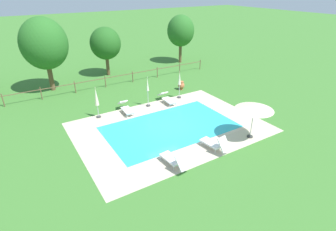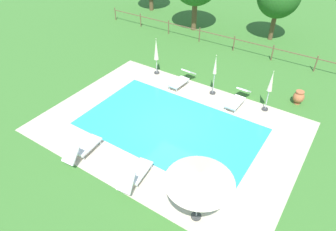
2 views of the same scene
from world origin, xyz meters
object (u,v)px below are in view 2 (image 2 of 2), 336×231
sun_lounger_north_far (182,79)px  sun_lounger_north_end (135,174)px  patio_umbrella_closed_row_mid_west (215,70)px  sun_lounger_north_near_steps (238,99)px  patio_umbrella_closed_row_west (156,51)px  patio_umbrella_open_foreground (200,178)px  patio_umbrella_closed_row_centre (271,85)px  terracotta_urn_near_fence (299,97)px  sun_lounger_north_mid (83,148)px

sun_lounger_north_far → sun_lounger_north_end: bearing=-72.3°
sun_lounger_north_end → patio_umbrella_closed_row_mid_west: bearing=92.8°
patio_umbrella_closed_row_mid_west → sun_lounger_north_near_steps: bearing=-8.8°
sun_lounger_north_end → patio_umbrella_closed_row_west: size_ratio=0.83×
patio_umbrella_open_foreground → patio_umbrella_closed_row_centre: (-0.18, 7.49, -0.55)m
patio_umbrella_open_foreground → patio_umbrella_closed_row_centre: bearing=91.4°
patio_umbrella_open_foreground → patio_umbrella_closed_row_mid_west: (-3.12, 7.38, -0.59)m
patio_umbrella_closed_row_west → patio_umbrella_closed_row_mid_west: 3.88m
terracotta_urn_near_fence → sun_lounger_north_near_steps: bearing=-144.8°
sun_lounger_north_mid → patio_umbrella_open_foreground: bearing=-0.4°
sun_lounger_north_mid → terracotta_urn_near_fence: 11.09m
sun_lounger_north_end → terracotta_urn_near_fence: sun_lounger_north_end is taller
sun_lounger_north_end → patio_umbrella_closed_row_mid_west: (-0.36, 7.27, 1.05)m
patio_umbrella_closed_row_west → patio_umbrella_closed_row_mid_west: bearing=-2.0°
sun_lounger_north_far → patio_umbrella_open_foreground: 8.95m
sun_lounger_north_far → sun_lounger_north_end: sun_lounger_north_end is taller
sun_lounger_north_near_steps → terracotta_urn_near_fence: 3.19m
sun_lounger_north_far → patio_umbrella_closed_row_centre: 4.97m
sun_lounger_north_end → patio_umbrella_open_foreground: (2.76, -0.11, 1.63)m
sun_lounger_north_mid → sun_lounger_north_end: (2.76, 0.07, 0.01)m
patio_umbrella_closed_row_mid_west → terracotta_urn_near_fence: bearing=21.0°
sun_lounger_north_end → patio_umbrella_closed_row_west: patio_umbrella_closed_row_west is taller
patio_umbrella_closed_row_centre → sun_lounger_north_end: bearing=-109.2°
sun_lounger_north_mid → patio_umbrella_closed_row_west: size_ratio=0.86×
patio_umbrella_closed_row_west → sun_lounger_north_end: bearing=-60.2°
sun_lounger_north_near_steps → terracotta_urn_near_fence: size_ratio=2.72×
patio_umbrella_closed_row_centre → terracotta_urn_near_fence: 2.20m
patio_umbrella_open_foreground → patio_umbrella_closed_row_west: size_ratio=1.00×
sun_lounger_north_far → patio_umbrella_closed_row_centre: patio_umbrella_closed_row_centre is taller
patio_umbrella_open_foreground → patio_umbrella_closed_row_west: bearing=132.9°
sun_lounger_north_mid → patio_umbrella_closed_row_mid_west: (2.40, 7.34, 1.06)m
patio_umbrella_closed_row_mid_west → sun_lounger_north_mid: bearing=-108.1°
sun_lounger_north_near_steps → patio_umbrella_closed_row_mid_west: patio_umbrella_closed_row_mid_west is taller
patio_umbrella_open_foreground → patio_umbrella_closed_row_mid_west: bearing=112.9°
patio_umbrella_closed_row_mid_west → patio_umbrella_closed_row_west: bearing=178.0°
sun_lounger_north_mid → patio_umbrella_closed_row_centre: (5.34, 7.45, 1.09)m
sun_lounger_north_near_steps → patio_umbrella_closed_row_west: bearing=176.1°
sun_lounger_north_end → patio_umbrella_open_foreground: patio_umbrella_open_foreground is taller
sun_lounger_north_mid → terracotta_urn_near_fence: sun_lounger_north_mid is taller
patio_umbrella_closed_row_mid_west → patio_umbrella_closed_row_centre: size_ratio=1.03×
sun_lounger_north_mid → terracotta_urn_near_fence: size_ratio=2.58×
sun_lounger_north_mid → patio_umbrella_closed_row_centre: patio_umbrella_closed_row_centre is taller
sun_lounger_north_end → patio_umbrella_closed_row_mid_west: patio_umbrella_closed_row_mid_west is taller
sun_lounger_north_far → patio_umbrella_open_foreground: (5.02, -7.21, 1.67)m
patio_umbrella_closed_row_west → patio_umbrella_closed_row_centre: (6.81, -0.02, 0.03)m
sun_lounger_north_far → terracotta_urn_near_fence: (6.06, 1.77, 0.04)m
terracotta_urn_near_fence → patio_umbrella_closed_row_centre: bearing=-129.3°
sun_lounger_north_far → patio_umbrella_closed_row_mid_west: bearing=5.1°
patio_umbrella_closed_row_centre → patio_umbrella_closed_row_west: bearing=179.8°
sun_lounger_north_far → patio_umbrella_closed_row_west: 2.27m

